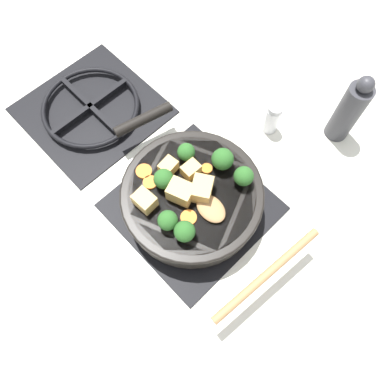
{
  "coord_description": "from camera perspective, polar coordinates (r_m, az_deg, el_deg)",
  "views": [
    {
      "loc": [
        -0.21,
        -0.22,
        0.78
      ],
      "look_at": [
        0.0,
        0.0,
        0.08
      ],
      "focal_mm": 35.0,
      "sensor_mm": 36.0,
      "label": 1
    }
  ],
  "objects": [
    {
      "name": "broccoli_floret_near_spoon",
      "position": [
        0.76,
        4.72,
        4.96
      ],
      "size": [
        0.05,
        0.05,
        0.05
      ],
      "color": "#709956",
      "rests_on": "skillet_pan"
    },
    {
      "name": "salt_shaker",
      "position": [
        0.92,
        12.11,
        10.94
      ],
      "size": [
        0.04,
        0.04,
        0.09
      ],
      "color": "white",
      "rests_on": "ground_plane"
    },
    {
      "name": "wooden_spoon",
      "position": [
        0.72,
        7.69,
        -8.29
      ],
      "size": [
        0.26,
        0.22,
        0.02
      ],
      "color": "#A87A4C",
      "rests_on": "skillet_pan"
    },
    {
      "name": "tofu_cube_near_handle",
      "position": [
        0.76,
        -0.17,
        3.4
      ],
      "size": [
        0.04,
        0.03,
        0.03
      ],
      "primitive_type": "cube",
      "rotation": [
        0.0,
        0.0,
        6.25
      ],
      "color": "tan",
      "rests_on": "skillet_pan"
    },
    {
      "name": "tofu_cube_center_large",
      "position": [
        0.74,
        1.51,
        0.43
      ],
      "size": [
        0.06,
        0.06,
        0.04
      ],
      "primitive_type": "cube",
      "rotation": [
        0.0,
        0.0,
        3.71
      ],
      "color": "tan",
      "rests_on": "skillet_pan"
    },
    {
      "name": "carrot_slice_edge_slice",
      "position": [
        0.78,
        -7.35,
        3.15
      ],
      "size": [
        0.03,
        0.03,
        0.01
      ],
      "primitive_type": "cylinder",
      "color": "orange",
      "rests_on": "skillet_pan"
    },
    {
      "name": "skillet_pan",
      "position": [
        0.78,
        -0.07,
        -0.65
      ],
      "size": [
        0.3,
        0.38,
        0.06
      ],
      "color": "black",
      "rests_on": "front_burner_grate"
    },
    {
      "name": "broccoli_floret_center_top",
      "position": [
        0.75,
        7.87,
        2.38
      ],
      "size": [
        0.04,
        0.04,
        0.05
      ],
      "color": "#709956",
      "rests_on": "skillet_pan"
    },
    {
      "name": "tofu_cube_back_piece",
      "position": [
        0.77,
        -3.5,
        3.94
      ],
      "size": [
        0.04,
        0.03,
        0.03
      ],
      "primitive_type": "cube",
      "rotation": [
        0.0,
        0.0,
        0.13
      ],
      "color": "tan",
      "rests_on": "skillet_pan"
    },
    {
      "name": "tofu_cube_west_chunk",
      "position": [
        0.74,
        -7.22,
        -1.32
      ],
      "size": [
        0.04,
        0.04,
        0.03
      ],
      "primitive_type": "cube",
      "rotation": [
        0.0,
        0.0,
        4.77
      ],
      "color": "tan",
      "rests_on": "skillet_pan"
    },
    {
      "name": "broccoli_floret_north_edge",
      "position": [
        0.77,
        -0.89,
        6.1
      ],
      "size": [
        0.04,
        0.04,
        0.04
      ],
      "color": "#709956",
      "rests_on": "skillet_pan"
    },
    {
      "name": "rear_burner_grate",
      "position": [
        0.98,
        -15.11,
        12.21
      ],
      "size": [
        0.31,
        0.31,
        0.03
      ],
      "color": "black",
      "rests_on": "ground_plane"
    },
    {
      "name": "pepper_mill",
      "position": [
        0.92,
        22.82,
        11.36
      ],
      "size": [
        0.06,
        0.06,
        0.19
      ],
      "color": "#333338",
      "rests_on": "ground_plane"
    },
    {
      "name": "carrot_slice_near_center",
      "position": [
        0.77,
        -6.38,
        1.49
      ],
      "size": [
        0.03,
        0.03,
        0.01
      ],
      "primitive_type": "cylinder",
      "color": "orange",
      "rests_on": "skillet_pan"
    },
    {
      "name": "broccoli_floret_east_rim",
      "position": [
        0.7,
        -1.14,
        -6.03
      ],
      "size": [
        0.04,
        0.04,
        0.05
      ],
      "color": "#709956",
      "rests_on": "skillet_pan"
    },
    {
      "name": "carrot_slice_orange_thin",
      "position": [
        0.78,
        2.27,
        3.6
      ],
      "size": [
        0.02,
        0.02,
        0.01
      ],
      "primitive_type": "cylinder",
      "color": "orange",
      "rests_on": "skillet_pan"
    },
    {
      "name": "tofu_cube_east_chunk",
      "position": [
        0.74,
        -1.73,
        0.0
      ],
      "size": [
        0.05,
        0.06,
        0.04
      ],
      "primitive_type": "cube",
      "rotation": [
        0.0,
        0.0,
        1.93
      ],
      "color": "tan",
      "rests_on": "skillet_pan"
    },
    {
      "name": "ground_plane",
      "position": [
        0.84,
        0.0,
        -2.33
      ],
      "size": [
        2.4,
        2.4,
        0.0
      ],
      "primitive_type": "plane",
      "color": "silver"
    },
    {
      "name": "broccoli_floret_south_cluster",
      "position": [
        0.74,
        -4.34,
        1.98
      ],
      "size": [
        0.04,
        0.04,
        0.05
      ],
      "color": "#709956",
      "rests_on": "skillet_pan"
    },
    {
      "name": "carrot_slice_under_broccoli",
      "position": [
        0.73,
        -0.52,
        -3.91
      ],
      "size": [
        0.03,
        0.03,
        0.01
      ],
      "primitive_type": "cylinder",
      "color": "orange",
      "rests_on": "skillet_pan"
    },
    {
      "name": "front_burner_grate",
      "position": [
        0.82,
        0.0,
        -2.02
      ],
      "size": [
        0.31,
        0.31,
        0.03
      ],
      "color": "black",
      "rests_on": "ground_plane"
    },
    {
      "name": "broccoli_floret_west_rim",
      "position": [
        0.71,
        -3.72,
        -4.35
      ],
      "size": [
        0.04,
        0.04,
        0.05
      ],
      "color": "#709956",
      "rests_on": "skillet_pan"
    }
  ]
}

